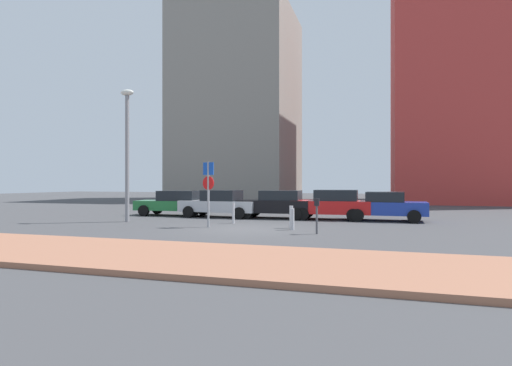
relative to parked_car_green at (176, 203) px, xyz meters
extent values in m
plane|color=#424244|center=(6.20, -5.50, -0.76)|extent=(120.00, 120.00, 0.00)
cube|color=#9E664C|center=(6.20, -12.42, -0.69)|extent=(40.00, 4.08, 0.14)
cube|color=#237238|center=(-0.10, -0.01, -0.16)|extent=(4.56, 1.88, 0.57)
cube|color=black|center=(0.22, 0.01, 0.41)|extent=(2.33, 1.64, 0.58)
cylinder|color=black|center=(-1.58, -0.91, -0.44)|extent=(0.65, 0.25, 0.64)
cylinder|color=black|center=(-1.66, 0.74, -0.44)|extent=(0.65, 0.25, 0.64)
cylinder|color=black|center=(1.47, -0.75, -0.44)|extent=(0.65, 0.25, 0.64)
cylinder|color=black|center=(1.38, 0.90, -0.44)|extent=(0.65, 0.25, 0.64)
cube|color=#B7BABF|center=(2.92, -0.25, -0.14)|extent=(4.52, 1.94, 0.61)
cube|color=black|center=(3.03, -0.26, 0.46)|extent=(2.04, 1.70, 0.59)
cylinder|color=black|center=(1.37, -1.07, -0.44)|extent=(0.65, 0.25, 0.64)
cylinder|color=black|center=(1.44, 0.69, -0.44)|extent=(0.65, 0.25, 0.64)
cylinder|color=black|center=(4.39, -1.19, -0.44)|extent=(0.65, 0.25, 0.64)
cylinder|color=black|center=(4.47, 0.56, -0.44)|extent=(0.65, 0.25, 0.64)
cube|color=black|center=(6.01, -0.04, -0.10)|extent=(4.01, 1.97, 0.67)
cube|color=black|center=(6.38, -0.02, 0.49)|extent=(2.17, 1.76, 0.52)
cylinder|color=black|center=(4.70, -1.00, -0.44)|extent=(0.65, 0.24, 0.64)
cylinder|color=black|center=(4.63, 0.83, -0.44)|extent=(0.65, 0.24, 0.64)
cylinder|color=black|center=(7.38, -0.90, -0.44)|extent=(0.65, 0.24, 0.64)
cylinder|color=black|center=(7.31, 0.93, -0.44)|extent=(0.65, 0.24, 0.64)
cube|color=red|center=(9.09, 0.05, -0.10)|extent=(4.06, 1.81, 0.68)
cube|color=black|center=(9.35, 0.05, 0.52)|extent=(2.19, 1.64, 0.57)
cylinder|color=black|center=(7.73, -0.85, -0.44)|extent=(0.64, 0.23, 0.64)
cylinder|color=black|center=(7.71, 0.90, -0.44)|extent=(0.64, 0.23, 0.64)
cylinder|color=black|center=(10.47, -0.81, -0.44)|extent=(0.64, 0.23, 0.64)
cylinder|color=black|center=(10.45, 0.94, -0.44)|extent=(0.64, 0.23, 0.64)
cube|color=#1E389E|center=(11.71, 0.12, -0.12)|extent=(4.25, 1.96, 0.65)
cube|color=black|center=(11.79, 0.11, 0.46)|extent=(1.89, 1.74, 0.50)
cylinder|color=black|center=(10.26, -0.75, -0.44)|extent=(0.65, 0.24, 0.64)
cylinder|color=black|center=(10.32, 1.07, -0.44)|extent=(0.65, 0.24, 0.64)
cylinder|color=black|center=(13.11, -0.84, -0.44)|extent=(0.65, 0.24, 0.64)
cylinder|color=black|center=(13.16, 0.98, -0.44)|extent=(0.65, 0.24, 0.64)
cylinder|color=gray|center=(4.39, -5.25, 0.67)|extent=(0.10, 0.10, 2.86)
cube|color=#1447B7|center=(4.39, -5.25, 1.79)|extent=(0.54, 0.18, 0.55)
cylinder|color=red|center=(4.39, -5.25, 1.16)|extent=(0.59, 0.18, 0.60)
cylinder|color=#4C4C51|center=(9.27, -6.27, -0.23)|extent=(0.08, 0.08, 1.07)
cube|color=black|center=(9.27, -6.27, 0.44)|extent=(0.18, 0.14, 0.28)
cylinder|color=gray|center=(-0.46, -4.15, 2.37)|extent=(0.20, 0.20, 6.27)
ellipsoid|color=silver|center=(-0.46, -4.15, 5.66)|extent=(0.70, 0.36, 0.30)
cylinder|color=#B7B7BC|center=(4.86, -3.37, -0.27)|extent=(0.12, 0.12, 0.98)
cylinder|color=#B7B7BC|center=(8.10, -5.19, -0.32)|extent=(0.18, 0.18, 0.88)
cylinder|color=#B7B7BC|center=(7.93, -4.56, -0.29)|extent=(0.16, 0.16, 0.95)
cube|color=#BF3833|center=(20.16, 24.00, 12.09)|extent=(14.73, 15.60, 25.71)
cube|color=gray|center=(-4.37, 23.34, 10.06)|extent=(12.89, 12.18, 21.64)
camera|label=1|loc=(11.56, -21.62, 1.17)|focal=28.62mm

